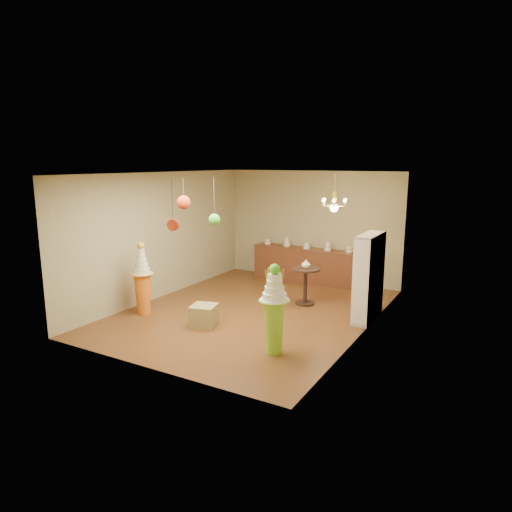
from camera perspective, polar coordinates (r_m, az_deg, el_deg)
The scene contains 17 objects.
floor at distance 10.13m, azimuth -0.51°, elevation -6.93°, with size 6.50×6.50×0.00m, color #553117.
ceiling at distance 9.60m, azimuth -0.55°, elevation 10.30°, with size 6.50×6.50×0.00m, color silver.
wall_back at distance 12.63m, azimuth 6.93°, elevation 3.73°, with size 5.00×0.04×3.00m, color gray.
wall_front at distance 7.20m, azimuth -13.68°, elevation -2.61°, with size 5.00×0.04×3.00m, color gray.
wall_left at distance 11.20m, azimuth -11.66°, elevation 2.55°, with size 0.04×6.50×3.00m, color gray.
wall_right at distance 8.79m, azimuth 13.71°, elevation -0.03°, with size 0.04×6.50×3.00m, color gray.
pedestal_green at distance 7.81m, azimuth 2.30°, elevation -7.42°, with size 0.64×0.64×1.58m.
pedestal_orange at distance 10.11m, azimuth -13.96°, elevation -3.78°, with size 0.51×0.51×1.58m.
burlap_riser at distance 9.25m, azimuth -6.52°, elevation -7.42°, with size 0.48×0.48×0.44m, color olive.
sideboard at distance 12.56m, azimuth 6.31°, elevation -1.04°, with size 3.04×0.54×1.16m.
shelving_unit at distance 9.71m, azimuth 13.94°, elevation -2.55°, with size 0.33×1.20×1.80m.
round_table at distance 10.54m, azimuth 6.19°, elevation -3.12°, with size 0.84×0.84×0.85m.
vase at distance 10.44m, azimuth 6.24°, elevation -0.98°, with size 0.19×0.19×0.20m, color beige.
pom_red_left at distance 8.52m, azimuth -9.02°, elevation 6.65°, with size 0.25×0.25×0.62m.
pom_green_mid at distance 8.29m, azimuth -5.22°, elevation 4.58°, with size 0.21×0.21×0.89m.
pom_red_right at distance 7.05m, azimuth -10.33°, elevation 3.87°, with size 0.19×0.19×0.80m.
chandelier at distance 10.10m, azimuth 9.74°, elevation 6.24°, with size 0.72×0.72×0.85m.
Camera 1 is at (4.83, -8.29, 3.24)m, focal length 32.00 mm.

